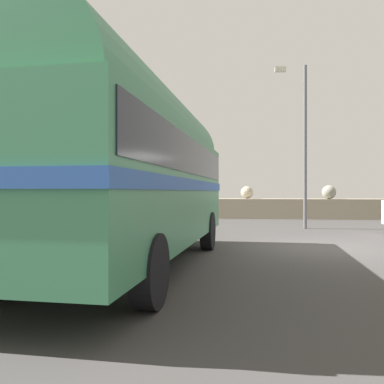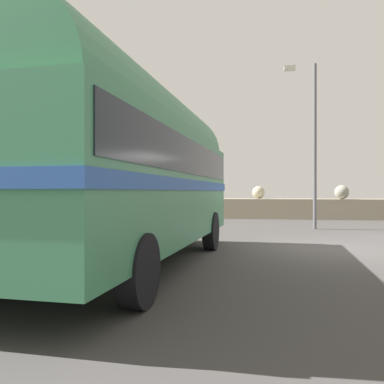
# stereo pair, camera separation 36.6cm
# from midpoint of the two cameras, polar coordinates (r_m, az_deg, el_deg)

# --- Properties ---
(ground) EXTENTS (32.00, 26.00, 0.02)m
(ground) POSITION_cam_midpoint_polar(r_m,az_deg,el_deg) (11.13, 20.35, -7.64)
(ground) COLOR #3D3B3A
(breakwater) EXTENTS (31.36, 2.12, 2.47)m
(breakwater) POSITION_cam_midpoint_polar(r_m,az_deg,el_deg) (22.72, 13.50, -2.05)
(breakwater) COLOR gray
(breakwater) RESTS_ON ground
(vintage_coach) EXTENTS (2.97, 8.72, 3.70)m
(vintage_coach) POSITION_cam_midpoint_polar(r_m,az_deg,el_deg) (7.90, -7.22, 4.04)
(vintage_coach) COLOR black
(vintage_coach) RESTS_ON ground
(lamp_post) EXTENTS (1.25, 0.29, 6.55)m
(lamp_post) POSITION_cam_midpoint_polar(r_m,az_deg,el_deg) (16.65, 17.33, 7.60)
(lamp_post) COLOR #5B5B60
(lamp_post) RESTS_ON ground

